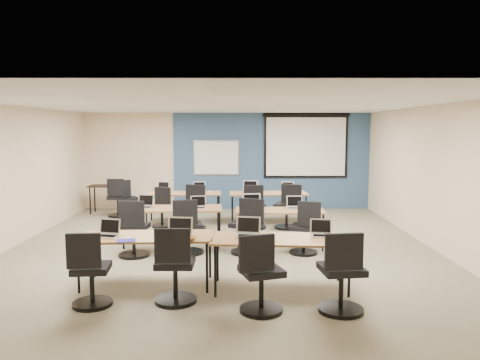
{
  "coord_description": "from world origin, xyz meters",
  "views": [
    {
      "loc": [
        0.34,
        -8.64,
        2.26
      ],
      "look_at": [
        0.36,
        0.4,
        1.27
      ],
      "focal_mm": 35.0,
      "sensor_mm": 36.0,
      "label": 1
    }
  ],
  "objects_px": {
    "whiteboard": "(216,158)",
    "task_chair_9": "(194,211)",
    "laptop_6": "(252,204)",
    "laptop_9": "(199,189)",
    "task_chair_2": "(260,280)",
    "laptop_11": "(288,189)",
    "laptop_5": "(198,205)",
    "laptop_7": "(295,205)",
    "task_chair_4": "(133,233)",
    "task_chair_6": "(247,231)",
    "laptop_10": "(250,189)",
    "spare_chair_a": "(128,201)",
    "training_table_mid_right": "(280,212)",
    "training_table_mid_left": "(173,210)",
    "laptop_8": "(163,189)",
    "laptop_3": "(322,232)",
    "task_chair_7": "(305,232)",
    "spare_chair_b": "(117,201)",
    "task_chair_10": "(254,210)",
    "utility_table": "(107,189)",
    "laptop_1": "(180,232)",
    "training_table_front_right": "(280,241)",
    "task_chair_3": "(342,279)",
    "training_table_back_left": "(183,195)",
    "training_table_back_right": "(268,194)",
    "laptop_0": "(108,232)",
    "task_chair_8": "(162,211)",
    "task_chair_5": "(188,231)",
    "task_chair_11": "(288,210)",
    "task_chair_0": "(90,276)",
    "task_chair_1": "(175,272)",
    "projector_screen": "(306,142)",
    "laptop_2": "(248,231)",
    "training_table_front_left": "(147,238)"
  },
  "relations": [
    {
      "from": "whiteboard",
      "to": "task_chair_9",
      "type": "relative_size",
      "value": 1.24
    },
    {
      "from": "laptop_6",
      "to": "laptop_9",
      "type": "distance_m",
      "value": 2.71
    },
    {
      "from": "task_chair_2",
      "to": "laptop_11",
      "type": "bearing_deg",
      "value": 62.8
    },
    {
      "from": "laptop_5",
      "to": "laptop_7",
      "type": "height_order",
      "value": "laptop_7"
    },
    {
      "from": "task_chair_4",
      "to": "task_chair_6",
      "type": "relative_size",
      "value": 0.99
    },
    {
      "from": "whiteboard",
      "to": "laptop_10",
      "type": "relative_size",
      "value": 3.59
    },
    {
      "from": "laptop_11",
      "to": "spare_chair_a",
      "type": "relative_size",
      "value": 0.32
    },
    {
      "from": "training_table_mid_right",
      "to": "laptop_6",
      "type": "distance_m",
      "value": 0.59
    },
    {
      "from": "training_table_mid_left",
      "to": "laptop_8",
      "type": "height_order",
      "value": "laptop_8"
    },
    {
      "from": "task_chair_2",
      "to": "laptop_3",
      "type": "bearing_deg",
      "value": 29.87
    },
    {
      "from": "laptop_3",
      "to": "laptop_7",
      "type": "bearing_deg",
      "value": 103.03
    },
    {
      "from": "task_chair_7",
      "to": "spare_chair_b",
      "type": "distance_m",
      "value": 5.62
    },
    {
      "from": "task_chair_10",
      "to": "laptop_11",
      "type": "distance_m",
      "value": 1.36
    },
    {
      "from": "utility_table",
      "to": "laptop_1",
      "type": "bearing_deg",
      "value": -64.43
    },
    {
      "from": "training_table_front_right",
      "to": "task_chair_2",
      "type": "distance_m",
      "value": 0.99
    },
    {
      "from": "task_chair_7",
      "to": "laptop_1",
      "type": "bearing_deg",
      "value": -121.68
    },
    {
      "from": "task_chair_3",
      "to": "laptop_8",
      "type": "distance_m",
      "value": 6.63
    },
    {
      "from": "laptop_3",
      "to": "task_chair_4",
      "type": "distance_m",
      "value": 3.43
    },
    {
      "from": "training_table_back_left",
      "to": "training_table_back_right",
      "type": "distance_m",
      "value": 2.04
    },
    {
      "from": "laptop_0",
      "to": "task_chair_8",
      "type": "xyz_separation_m",
      "value": [
        0.1,
        4.01,
        -0.4
      ]
    },
    {
      "from": "laptop_11",
      "to": "task_chair_3",
      "type": "bearing_deg",
      "value": -73.11
    },
    {
      "from": "task_chair_4",
      "to": "task_chair_8",
      "type": "relative_size",
      "value": 1.08
    },
    {
      "from": "task_chair_6",
      "to": "training_table_mid_left",
      "type": "bearing_deg",
      "value": 177.99
    },
    {
      "from": "task_chair_6",
      "to": "laptop_9",
      "type": "distance_m",
      "value": 3.35
    },
    {
      "from": "task_chair_3",
      "to": "laptop_6",
      "type": "height_order",
      "value": "task_chair_3"
    },
    {
      "from": "training_table_mid_right",
      "to": "laptop_6",
      "type": "height_order",
      "value": "laptop_6"
    },
    {
      "from": "laptop_6",
      "to": "laptop_7",
      "type": "relative_size",
      "value": 1.14
    },
    {
      "from": "task_chair_5",
      "to": "laptop_8",
      "type": "xyz_separation_m",
      "value": [
        -0.95,
        3.11,
        0.37
      ]
    },
    {
      "from": "task_chair_5",
      "to": "utility_table",
      "type": "xyz_separation_m",
      "value": [
        -2.61,
        4.16,
        0.24
      ]
    },
    {
      "from": "task_chair_3",
      "to": "utility_table",
      "type": "distance_m",
      "value": 8.4
    },
    {
      "from": "laptop_0",
      "to": "task_chair_3",
      "type": "bearing_deg",
      "value": -4.82
    },
    {
      "from": "laptop_0",
      "to": "task_chair_9",
      "type": "height_order",
      "value": "task_chair_9"
    },
    {
      "from": "training_table_mid_left",
      "to": "task_chair_11",
      "type": "height_order",
      "value": "task_chair_11"
    },
    {
      "from": "task_chair_0",
      "to": "task_chair_2",
      "type": "height_order",
      "value": "task_chair_2"
    },
    {
      "from": "laptop_0",
      "to": "laptop_8",
      "type": "xyz_separation_m",
      "value": [
        -0.0,
        4.82,
        -0.0
      ]
    },
    {
      "from": "task_chair_1",
      "to": "task_chair_10",
      "type": "height_order",
      "value": "task_chair_1"
    },
    {
      "from": "projector_screen",
      "to": "laptop_11",
      "type": "bearing_deg",
      "value": -111.89
    },
    {
      "from": "task_chair_5",
      "to": "task_chair_8",
      "type": "bearing_deg",
      "value": 100.54
    },
    {
      "from": "task_chair_9",
      "to": "task_chair_11",
      "type": "bearing_deg",
      "value": 20.05
    },
    {
      "from": "laptop_7",
      "to": "utility_table",
      "type": "xyz_separation_m",
      "value": [
        -4.62,
        3.54,
        -0.13
      ]
    },
    {
      "from": "laptop_2",
      "to": "task_chair_8",
      "type": "distance_m",
      "value": 4.45
    },
    {
      "from": "task_chair_0",
      "to": "task_chair_7",
      "type": "relative_size",
      "value": 1.0
    },
    {
      "from": "training_table_front_left",
      "to": "task_chair_6",
      "type": "xyz_separation_m",
      "value": [
        1.48,
        1.68,
        -0.26
      ]
    },
    {
      "from": "task_chair_6",
      "to": "laptop_7",
      "type": "xyz_separation_m",
      "value": [
        0.93,
        0.62,
        0.36
      ]
    },
    {
      "from": "laptop_6",
      "to": "training_table_mid_right",
      "type": "bearing_deg",
      "value": -34.77
    },
    {
      "from": "task_chair_5",
      "to": "laptop_11",
      "type": "relative_size",
      "value": 3.38
    },
    {
      "from": "laptop_0",
      "to": "task_chair_9",
      "type": "bearing_deg",
      "value": 90.61
    },
    {
      "from": "task_chair_4",
      "to": "laptop_2",
      "type": "bearing_deg",
      "value": -31.63
    },
    {
      "from": "laptop_1",
      "to": "spare_chair_a",
      "type": "bearing_deg",
      "value": 117.98
    },
    {
      "from": "task_chair_4",
      "to": "spare_chair_a",
      "type": "bearing_deg",
      "value": 109.97
    }
  ]
}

